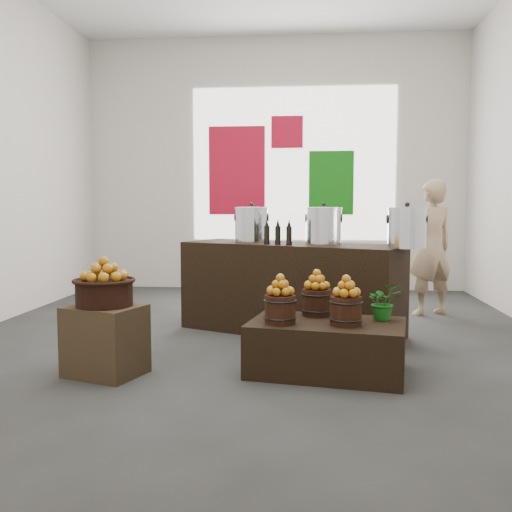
# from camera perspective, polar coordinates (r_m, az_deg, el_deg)

# --- Properties ---
(ground) EXTENTS (7.00, 7.00, 0.00)m
(ground) POSITION_cam_1_polar(r_m,az_deg,el_deg) (5.85, -0.32, -8.25)
(ground) COLOR #383835
(ground) RESTS_ON ground
(back_wall) EXTENTS (6.00, 0.04, 4.00)m
(back_wall) POSITION_cam_1_polar(r_m,az_deg,el_deg) (9.20, 1.86, 9.16)
(back_wall) COLOR silver
(back_wall) RESTS_ON ground
(back_opening) EXTENTS (3.20, 0.02, 2.40)m
(back_opening) POSITION_cam_1_polar(r_m,az_deg,el_deg) (9.17, 3.75, 9.16)
(back_opening) COLOR white
(back_opening) RESTS_ON back_wall
(deco_red_left) EXTENTS (0.90, 0.04, 1.40)m
(deco_red_left) POSITION_cam_1_polar(r_m,az_deg,el_deg) (9.22, -1.92, 8.53)
(deco_red_left) COLOR #B80E28
(deco_red_left) RESTS_ON back_wall
(deco_green_right) EXTENTS (0.70, 0.04, 1.00)m
(deco_green_right) POSITION_cam_1_polar(r_m,az_deg,el_deg) (9.14, 7.53, 7.26)
(deco_green_right) COLOR #126C10
(deco_green_right) RESTS_ON back_wall
(deco_red_upper) EXTENTS (0.50, 0.04, 0.50)m
(deco_red_upper) POSITION_cam_1_polar(r_m,az_deg,el_deg) (9.21, 3.13, 12.28)
(deco_red_upper) COLOR #B80E28
(deco_red_upper) RESTS_ON back_wall
(crate) EXTENTS (0.67, 0.61, 0.56)m
(crate) POSITION_cam_1_polar(r_m,az_deg,el_deg) (4.73, -14.83, -8.17)
(crate) COLOR #4F3D24
(crate) RESTS_ON ground
(wicker_basket) EXTENTS (0.44, 0.44, 0.20)m
(wicker_basket) POSITION_cam_1_polar(r_m,az_deg,el_deg) (4.66, -14.93, -3.62)
(wicker_basket) COLOR black
(wicker_basket) RESTS_ON crate
(apples_in_basket) EXTENTS (0.35, 0.35, 0.19)m
(apples_in_basket) POSITION_cam_1_polar(r_m,az_deg,el_deg) (4.64, -14.99, -1.25)
(apples_in_basket) COLOR #8D0F04
(apples_in_basket) RESTS_ON wicker_basket
(display_table) EXTENTS (1.33, 0.95, 0.42)m
(display_table) POSITION_cam_1_polar(r_m,az_deg,el_deg) (4.67, 7.08, -9.06)
(display_table) COLOR black
(display_table) RESTS_ON ground
(apple_bucket_front_left) EXTENTS (0.24, 0.24, 0.22)m
(apple_bucket_front_left) POSITION_cam_1_polar(r_m,az_deg,el_deg) (4.50, 2.43, -5.36)
(apple_bucket_front_left) COLOR black
(apple_bucket_front_left) RESTS_ON display_table
(apples_in_bucket_front_left) EXTENTS (0.18, 0.18, 0.16)m
(apples_in_bucket_front_left) POSITION_cam_1_polar(r_m,az_deg,el_deg) (4.47, 2.44, -2.91)
(apples_in_bucket_front_left) COLOR #8D0F04
(apples_in_bucket_front_left) RESTS_ON apple_bucket_front_left
(apple_bucket_front_right) EXTENTS (0.24, 0.24, 0.22)m
(apple_bucket_front_right) POSITION_cam_1_polar(r_m,az_deg,el_deg) (4.49, 8.97, -5.44)
(apple_bucket_front_right) COLOR black
(apple_bucket_front_right) RESTS_ON display_table
(apples_in_bucket_front_right) EXTENTS (0.18, 0.18, 0.16)m
(apples_in_bucket_front_right) POSITION_cam_1_polar(r_m,az_deg,el_deg) (4.46, 9.01, -2.99)
(apples_in_bucket_front_right) COLOR #8D0F04
(apples_in_bucket_front_right) RESTS_ON apple_bucket_front_right
(apple_bucket_rear) EXTENTS (0.24, 0.24, 0.22)m
(apple_bucket_rear) POSITION_cam_1_polar(r_m,az_deg,el_deg) (4.84, 6.08, -4.64)
(apple_bucket_rear) COLOR black
(apple_bucket_rear) RESTS_ON display_table
(apples_in_bucket_rear) EXTENTS (0.18, 0.18, 0.16)m
(apples_in_bucket_rear) POSITION_cam_1_polar(r_m,az_deg,el_deg) (4.81, 6.10, -2.36)
(apples_in_bucket_rear) COLOR #8D0F04
(apples_in_bucket_rear) RESTS_ON apple_bucket_rear
(herb_garnish_right) EXTENTS (0.32, 0.29, 0.30)m
(herb_garnish_right) POSITION_cam_1_polar(r_m,az_deg,el_deg) (4.74, 12.62, -4.48)
(herb_garnish_right) COLOR #125814
(herb_garnish_right) RESTS_ON display_table
(herb_garnish_left) EXTENTS (0.17, 0.16, 0.25)m
(herb_garnish_left) POSITION_cam_1_polar(r_m,az_deg,el_deg) (4.77, 1.72, -4.58)
(herb_garnish_left) COLOR #125814
(herb_garnish_left) RESTS_ON display_table
(counter) EXTENTS (2.42, 1.63, 0.95)m
(counter) POSITION_cam_1_polar(r_m,az_deg,el_deg) (6.04, 3.46, -3.24)
(counter) COLOR black
(counter) RESTS_ON ground
(stock_pot_left) EXTENTS (0.36, 0.36, 0.36)m
(stock_pot_left) POSITION_cam_1_polar(r_m,az_deg,el_deg) (6.20, -0.45, 3.06)
(stock_pot_left) COLOR silver
(stock_pot_left) RESTS_ON counter
(stock_pot_center) EXTENTS (0.36, 0.36, 0.36)m
(stock_pot_center) POSITION_cam_1_polar(r_m,az_deg,el_deg) (5.82, 6.76, 2.89)
(stock_pot_center) COLOR silver
(stock_pot_center) RESTS_ON counter
(stock_pot_right) EXTENTS (0.36, 0.36, 0.36)m
(stock_pot_right) POSITION_cam_1_polar(r_m,az_deg,el_deg) (5.55, 14.83, 2.65)
(stock_pot_right) COLOR silver
(stock_pot_right) RESTS_ON counter
(oil_cruets) EXTENTS (0.26, 0.16, 0.26)m
(oil_cruets) POSITION_cam_1_polar(r_m,az_deg,el_deg) (5.77, 2.48, 2.43)
(oil_cruets) COLOR black
(oil_cruets) RESTS_ON counter
(shopper) EXTENTS (0.72, 0.62, 1.66)m
(shopper) POSITION_cam_1_polar(r_m,az_deg,el_deg) (7.28, 17.04, 0.81)
(shopper) COLOR tan
(shopper) RESTS_ON ground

